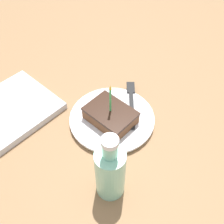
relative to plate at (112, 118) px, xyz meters
name	(u,v)px	position (x,y,z in m)	size (l,w,h in m)	color
ground_plane	(116,119)	(-0.02, -0.01, -0.03)	(2.40, 2.40, 0.04)	olive
plate	(112,118)	(0.00, 0.00, 0.00)	(0.23, 0.23, 0.02)	silver
cake_slice	(110,115)	(0.01, 0.00, 0.03)	(0.09, 0.13, 0.13)	brown
fork	(131,101)	(-0.08, 0.00, 0.01)	(0.15, 0.13, 0.00)	#262626
bottle	(110,172)	(0.15, 0.13, 0.07)	(0.06, 0.06, 0.19)	#8CD1B2
marble_board	(7,112)	(0.18, -0.23, 0.00)	(0.26, 0.21, 0.02)	silver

